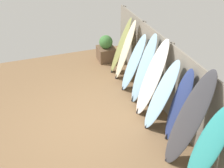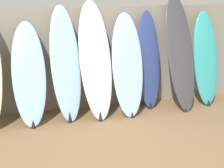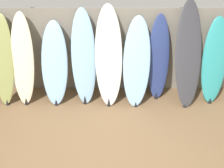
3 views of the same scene
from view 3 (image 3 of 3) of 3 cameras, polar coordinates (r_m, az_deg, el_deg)
The scene contains 11 objects.
ground at distance 4.16m, azimuth -1.45°, elevation -15.72°, with size 7.68×7.68×0.00m, color brown.
fence_back at distance 5.29m, azimuth -1.19°, elevation 7.53°, with size 6.08×0.11×1.80m.
surfboard_olive_0 at distance 5.39m, azimuth -23.73°, elevation 4.70°, with size 0.48×0.69×1.73m.
surfboard_cream_1 at distance 5.23m, azimuth -19.92°, elevation 5.08°, with size 0.49×0.65×1.79m.
surfboard_skyblue_2 at distance 5.09m, azimuth -13.18°, elevation 4.40°, with size 0.54×0.67×1.61m.
surfboard_skyblue_3 at distance 4.96m, azimuth -6.67°, elevation 5.75°, with size 0.52×0.62×1.85m.
surfboard_white_4 at distance 4.89m, azimuth -0.95°, elevation 6.07°, with size 0.57×0.72×1.92m.
surfboard_skyblue_5 at distance 4.92m, azimuth 5.46°, elevation 4.81°, with size 0.58×0.70×1.71m.
surfboard_navy_6 at distance 5.13m, azimuth 10.40°, elevation 5.56°, with size 0.46×0.41×1.73m.
surfboard_charcoal_7 at distance 5.07m, azimuth 16.85°, elevation 6.21°, with size 0.59×0.79×2.01m.
surfboard_teal_8 at distance 5.36m, azimuth 22.17°, elevation 4.78°, with size 0.49×0.54×1.71m.
Camera 3 is at (0.09, -2.82, 3.06)m, focal length 40.00 mm.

